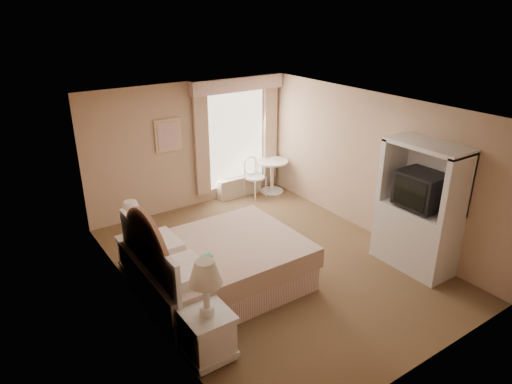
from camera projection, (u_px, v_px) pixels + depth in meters
room at (273, 191)px, 6.81m from camera, size 4.21×5.51×2.51m
window at (238, 135)px, 9.35m from camera, size 2.05×0.22×2.51m
framed_art at (168, 135)px, 8.53m from camera, size 0.52×0.04×0.62m
bed at (214, 266)px, 6.48m from camera, size 2.32×1.83×1.62m
nightstand_near at (208, 323)px, 5.18m from camera, size 0.53×0.53×1.28m
nightstand_far at (135, 245)px, 6.96m from camera, size 0.47×0.47×1.13m
round_table at (272, 171)px, 9.85m from camera, size 0.68×0.68×0.72m
cafe_chair at (253, 174)px, 9.63m from camera, size 0.49×0.49×0.87m
armoire at (418, 217)px, 6.94m from camera, size 0.60×1.21×2.01m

